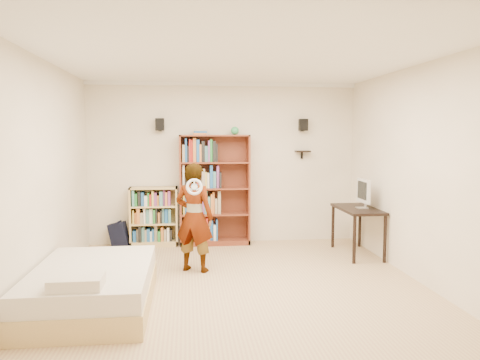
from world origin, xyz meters
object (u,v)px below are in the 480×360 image
object	(u,v)px
low_bookshelf	(154,216)
daybed	(93,282)
person	(194,217)
tall_bookshelf	(215,190)
computer_desk	(357,231)

from	to	relation	value
low_bookshelf	daybed	bearing A→B (deg)	-99.36
low_bookshelf	person	size ratio (longest dim) A/B	0.67
daybed	person	distance (m)	1.70
tall_bookshelf	daybed	size ratio (longest dim) A/B	0.98
computer_desk	tall_bookshelf	bearing A→B (deg)	156.41
low_bookshelf	computer_desk	distance (m)	3.28
tall_bookshelf	low_bookshelf	xyz separation A→B (m)	(-1.01, 0.02, -0.43)
computer_desk	daybed	size ratio (longest dim) A/B	0.57
low_bookshelf	person	xyz separation A→B (m)	(0.64, -1.54, 0.24)
tall_bookshelf	computer_desk	xyz separation A→B (m)	(2.13, -0.93, -0.55)
daybed	computer_desk	bearing A→B (deg)	26.78
low_bookshelf	person	distance (m)	1.69
computer_desk	low_bookshelf	bearing A→B (deg)	163.12
low_bookshelf	person	world-z (taller)	person
tall_bookshelf	daybed	world-z (taller)	tall_bookshelf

